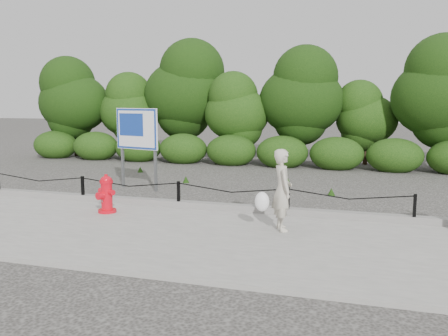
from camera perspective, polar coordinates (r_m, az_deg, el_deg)
name	(u,v)px	position (r m, az deg, el deg)	size (l,w,h in m)	color
ground	(179,211)	(10.90, -5.46, -5.13)	(90.00, 90.00, 0.00)	#2D2B28
sidewalk	(138,232)	(9.13, -10.27, -7.60)	(14.00, 4.00, 0.08)	gray
curb	(180,204)	(10.91, -5.37, -4.31)	(14.00, 0.22, 0.14)	slate
chain_barrier	(179,191)	(10.80, -5.49, -2.78)	(10.06, 0.06, 0.60)	black
treeline	(266,98)	(19.16, 5.07, 8.41)	(20.37, 3.88, 4.94)	black
fire_hydrant	(106,194)	(10.58, -13.97, -3.08)	(0.51, 0.51, 0.84)	red
pedestrian	(281,191)	(8.89, 6.87, -2.71)	(0.77, 0.66, 1.53)	#BEB6A3
advertising_sign	(137,133)	(13.41, -10.44, 4.22)	(1.40, 0.42, 2.28)	slate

